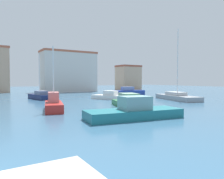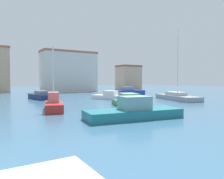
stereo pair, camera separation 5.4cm
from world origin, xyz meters
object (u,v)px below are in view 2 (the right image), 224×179
(motorboat_white_center_channel, at_px, (113,97))
(motorboat_teal_near_pier, at_px, (134,111))
(sailboat_red_distant_east, at_px, (54,104))
(motorboat_blue_far_right, at_px, (129,92))
(sailboat_grey_mid_harbor, at_px, (177,97))
(sailboat_navy_behind_lamppost, at_px, (40,96))
(motorboat_green_far_left, at_px, (129,102))

(motorboat_white_center_channel, height_order, motorboat_teal_near_pier, motorboat_teal_near_pier)
(sailboat_red_distant_east, distance_m, motorboat_blue_far_right, 24.41)
(motorboat_white_center_channel, bearing_deg, sailboat_grey_mid_harbor, -35.81)
(motorboat_teal_near_pier, distance_m, sailboat_grey_mid_harbor, 17.63)
(motorboat_white_center_channel, height_order, sailboat_navy_behind_lamppost, sailboat_navy_behind_lamppost)
(sailboat_red_distant_east, distance_m, motorboat_green_far_left, 7.94)
(motorboat_white_center_channel, distance_m, sailboat_grey_mid_harbor, 9.67)
(motorboat_blue_far_right, bearing_deg, motorboat_teal_near_pier, -125.43)
(motorboat_blue_far_right, distance_m, motorboat_white_center_channel, 11.08)
(motorboat_green_far_left, relative_size, motorboat_teal_near_pier, 0.92)
(motorboat_teal_near_pier, bearing_deg, sailboat_navy_behind_lamppost, 95.57)
(sailboat_red_distant_east, relative_size, sailboat_grey_mid_harbor, 0.59)
(motorboat_blue_far_right, height_order, sailboat_navy_behind_lamppost, sailboat_navy_behind_lamppost)
(sailboat_grey_mid_harbor, bearing_deg, motorboat_blue_far_right, 87.59)
(sailboat_red_distant_east, height_order, motorboat_blue_far_right, sailboat_red_distant_east)
(motorboat_blue_far_right, bearing_deg, motorboat_white_center_channel, -139.15)
(sailboat_red_distant_east, height_order, motorboat_white_center_channel, sailboat_red_distant_east)
(motorboat_green_far_left, bearing_deg, sailboat_grey_mid_harbor, 16.27)
(motorboat_green_far_left, relative_size, sailboat_grey_mid_harbor, 0.69)
(sailboat_red_distant_east, height_order, motorboat_green_far_left, sailboat_red_distant_east)
(motorboat_teal_near_pier, bearing_deg, motorboat_green_far_left, 57.17)
(sailboat_navy_behind_lamppost, height_order, motorboat_green_far_left, sailboat_navy_behind_lamppost)
(sailboat_red_distant_east, relative_size, motorboat_green_far_left, 0.86)
(sailboat_grey_mid_harbor, bearing_deg, motorboat_white_center_channel, 144.19)
(motorboat_blue_far_right, bearing_deg, sailboat_grey_mid_harbor, -92.41)
(sailboat_red_distant_east, bearing_deg, motorboat_blue_far_right, 36.34)
(sailboat_navy_behind_lamppost, relative_size, sailboat_grey_mid_harbor, 0.65)
(motorboat_blue_far_right, height_order, sailboat_grey_mid_harbor, sailboat_grey_mid_harbor)
(sailboat_red_distant_east, bearing_deg, motorboat_white_center_channel, 32.60)
(motorboat_teal_near_pier, bearing_deg, sailboat_grey_mid_harbor, 31.03)
(sailboat_navy_behind_lamppost, height_order, motorboat_teal_near_pier, sailboat_navy_behind_lamppost)
(motorboat_green_far_left, distance_m, motorboat_teal_near_pier, 6.86)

